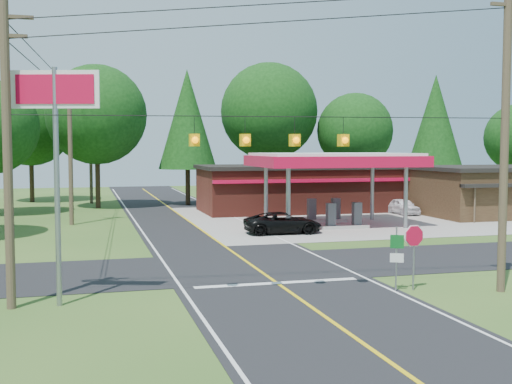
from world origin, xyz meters
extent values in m
plane|color=#2E531D|center=(0.00, 0.00, 0.00)|extent=(120.00, 120.00, 0.00)
cube|color=black|center=(0.00, 0.00, 0.01)|extent=(8.00, 120.00, 0.02)
cube|color=black|center=(0.00, 0.00, 0.01)|extent=(70.00, 7.00, 0.02)
cube|color=yellow|center=(0.00, 0.00, 0.03)|extent=(0.15, 110.00, 0.00)
cylinder|color=gray|center=(5.00, 10.50, 2.10)|extent=(0.28, 0.28, 4.20)
cylinder|color=gray|center=(5.00, 15.50, 2.10)|extent=(0.28, 0.28, 4.20)
cylinder|color=gray|center=(13.00, 10.50, 2.10)|extent=(0.28, 0.28, 4.20)
cylinder|color=gray|center=(13.00, 15.50, 2.10)|extent=(0.28, 0.28, 4.20)
cube|color=red|center=(9.00, 13.00, 4.35)|extent=(10.60, 7.40, 0.70)
cube|color=white|center=(9.00, 13.00, 4.75)|extent=(10.00, 7.00, 0.25)
cube|color=#9E9B93|center=(9.00, 11.20, 0.13)|extent=(3.20, 0.90, 0.22)
cube|color=#3F3F44|center=(8.10, 11.20, 0.95)|extent=(0.55, 0.45, 1.50)
cube|color=#3F3F44|center=(9.90, 11.20, 0.95)|extent=(0.55, 0.45, 1.50)
cube|color=#9E9B93|center=(9.00, 14.80, 0.13)|extent=(3.20, 0.90, 0.22)
cube|color=#3F3F44|center=(8.10, 14.80, 0.95)|extent=(0.55, 0.45, 1.50)
cube|color=#3F3F44|center=(9.90, 14.80, 0.95)|extent=(0.55, 0.45, 1.50)
cube|color=maroon|center=(10.00, 23.00, 1.75)|extent=(16.00, 7.00, 3.50)
cube|color=black|center=(10.00, 23.00, 3.65)|extent=(16.40, 7.40, 0.30)
cube|color=red|center=(10.00, 19.40, 2.70)|extent=(16.00, 0.50, 0.25)
cylinder|color=#473828|center=(7.50, -7.00, 5.75)|extent=(0.30, 0.30, 11.50)
cube|color=#473828|center=(7.50, -7.00, 10.30)|extent=(1.40, 0.12, 0.12)
cylinder|color=#473828|center=(-9.50, -5.00, 5.00)|extent=(0.30, 0.30, 10.00)
cube|color=#473828|center=(-9.50, -5.00, 9.40)|extent=(1.80, 0.12, 0.12)
cube|color=#473828|center=(-9.50, -5.00, 8.80)|extent=(1.40, 0.12, 0.12)
cylinder|color=#473828|center=(-8.00, 18.00, 5.00)|extent=(0.30, 0.30, 10.00)
cube|color=#473828|center=(-8.00, 18.00, 9.40)|extent=(1.80, 0.12, 0.12)
cube|color=#473828|center=(-8.00, 18.00, 8.80)|extent=(1.40, 0.12, 0.12)
cylinder|color=#473828|center=(-6.50, 35.00, 4.75)|extent=(0.30, 0.30, 9.50)
cube|color=#E3AA0B|center=(-3.55, -5.70, 5.50)|extent=(0.32, 0.32, 0.42)
cube|color=#E3AA0B|center=(-1.85, -5.90, 5.50)|extent=(0.32, 0.32, 0.42)
cube|color=#E3AA0B|center=(-0.15, -6.10, 5.50)|extent=(0.32, 0.32, 0.42)
cube|color=#E3AA0B|center=(1.55, -6.30, 5.50)|extent=(0.32, 0.32, 0.42)
cylinder|color=#332316|center=(-6.00, 30.00, 2.34)|extent=(0.44, 0.44, 4.68)
sphere|color=#0E340E|center=(-6.00, 30.00, 8.06)|extent=(8.58, 8.58, 8.58)
cylinder|color=#332316|center=(2.00, 31.00, 2.16)|extent=(0.44, 0.44, 4.32)
cone|color=#0E340E|center=(2.00, 31.00, 7.80)|extent=(5.28, 5.28, 9.00)
cylinder|color=#332316|center=(10.00, 32.00, 2.52)|extent=(0.44, 0.44, 5.04)
sphere|color=#0E340E|center=(10.00, 32.00, 8.68)|extent=(9.24, 9.24, 9.24)
cylinder|color=#332316|center=(18.00, 30.00, 1.98)|extent=(0.44, 0.44, 3.96)
sphere|color=#0E340E|center=(18.00, 30.00, 6.82)|extent=(7.26, 7.26, 7.26)
cylinder|color=#332316|center=(26.00, 29.00, 2.16)|extent=(0.44, 0.44, 4.32)
cone|color=#0E340E|center=(26.00, 29.00, 7.80)|extent=(5.28, 5.28, 9.00)
cylinder|color=#332316|center=(-12.00, 38.00, 2.16)|extent=(0.44, 0.44, 4.32)
sphere|color=#0E340E|center=(-12.00, 38.00, 7.44)|extent=(7.92, 7.92, 7.92)
imported|color=black|center=(4.50, 10.00, 0.66)|extent=(4.83, 4.83, 1.31)
imported|color=white|center=(17.00, 18.34, 0.62)|extent=(3.67, 3.67, 1.24)
cylinder|color=gray|center=(-8.00, -5.00, 3.93)|extent=(0.18, 0.18, 7.86)
cube|color=white|center=(-8.00, -5.00, 7.14)|extent=(2.82, 0.92, 1.23)
cube|color=red|center=(-8.00, -5.05, 7.14)|extent=(2.48, 0.80, 0.95)
cylinder|color=gray|center=(4.50, -6.00, 1.16)|extent=(0.07, 0.07, 2.32)
cylinder|color=gray|center=(3.80, -6.00, 1.20)|extent=(0.06, 0.06, 2.39)
cube|color=#0C591E|center=(3.80, -6.04, 1.84)|extent=(0.46, 0.23, 0.49)
cube|color=white|center=(3.80, -6.04, 1.24)|extent=(0.46, 0.23, 0.33)
camera|label=1|loc=(-7.13, -26.98, 5.26)|focal=45.00mm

